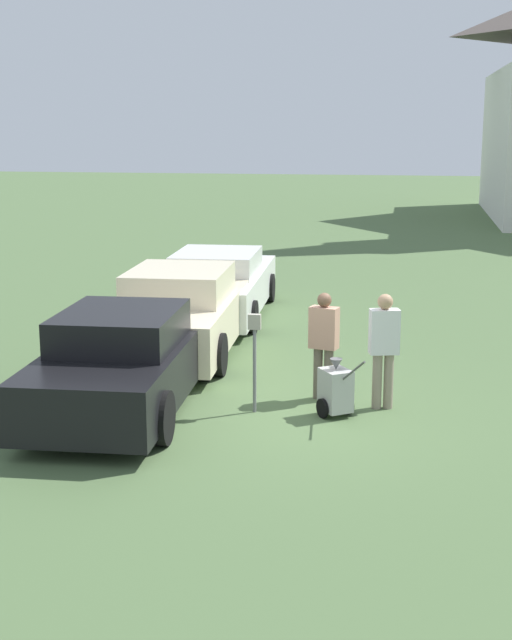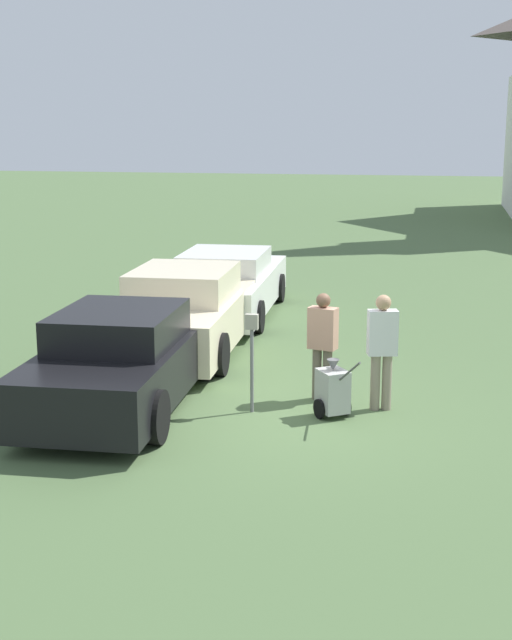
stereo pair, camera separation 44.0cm
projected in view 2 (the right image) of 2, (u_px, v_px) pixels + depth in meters
ground_plane at (277, 415)px, 12.78m from camera, size 120.00×120.00×0.00m
parked_car_black at (123, 360)px, 13.04m from camera, size 2.16×4.92×1.49m
parked_car_cream at (186, 312)px, 16.23m from camera, size 2.24×5.13×1.55m
parked_car_white at (226, 285)px, 19.25m from camera, size 2.24×5.22×1.42m
parking_meter at (252, 345)px, 12.69m from camera, size 0.18×0.09×1.45m
person_worker at (323, 340)px, 13.27m from camera, size 0.46×0.32×1.64m
person_supervisor at (382, 345)px, 12.80m from camera, size 0.46×0.32×1.71m
equipment_cart at (333, 391)px, 12.61m from camera, size 0.72×0.92×1.00m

